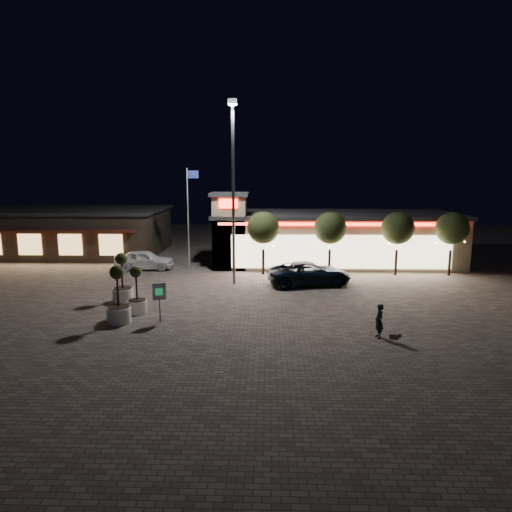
{
  "coord_description": "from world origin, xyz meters",
  "views": [
    {
      "loc": [
        4.4,
        -22.95,
        7.59
      ],
      "look_at": [
        3.59,
        6.0,
        2.33
      ],
      "focal_mm": 32.0,
      "sensor_mm": 36.0,
      "label": 1
    }
  ],
  "objects_px": {
    "white_sedan": "(144,260)",
    "valet_sign": "(159,295)",
    "pedestrian": "(379,321)",
    "planter_left": "(123,287)",
    "pickup_truck": "(310,273)",
    "planter_mid": "(119,305)"
  },
  "relations": [
    {
      "from": "white_sedan",
      "to": "planter_left",
      "type": "height_order",
      "value": "planter_left"
    },
    {
      "from": "white_sedan",
      "to": "planter_left",
      "type": "relative_size",
      "value": 1.56
    },
    {
      "from": "planter_left",
      "to": "valet_sign",
      "type": "bearing_deg",
      "value": -49.8
    },
    {
      "from": "white_sedan",
      "to": "pedestrian",
      "type": "relative_size",
      "value": 2.87
    },
    {
      "from": "valet_sign",
      "to": "pedestrian",
      "type": "bearing_deg",
      "value": -10.76
    },
    {
      "from": "pedestrian",
      "to": "planter_left",
      "type": "distance_m",
      "value": 15.01
    },
    {
      "from": "pickup_truck",
      "to": "planter_mid",
      "type": "height_order",
      "value": "planter_mid"
    },
    {
      "from": "pedestrian",
      "to": "planter_mid",
      "type": "distance_m",
      "value": 12.99
    },
    {
      "from": "white_sedan",
      "to": "planter_left",
      "type": "distance_m",
      "value": 9.31
    },
    {
      "from": "white_sedan",
      "to": "pedestrian",
      "type": "bearing_deg",
      "value": -136.38
    },
    {
      "from": "pedestrian",
      "to": "planter_mid",
      "type": "bearing_deg",
      "value": -106.23
    },
    {
      "from": "pickup_truck",
      "to": "pedestrian",
      "type": "bearing_deg",
      "value": -179.0
    },
    {
      "from": "valet_sign",
      "to": "planter_left",
      "type": "bearing_deg",
      "value": 130.2
    },
    {
      "from": "pedestrian",
      "to": "planter_mid",
      "type": "xyz_separation_m",
      "value": [
        -12.86,
        1.84,
        0.12
      ]
    },
    {
      "from": "white_sedan",
      "to": "valet_sign",
      "type": "distance_m",
      "value": 13.6
    },
    {
      "from": "planter_mid",
      "to": "white_sedan",
      "type": "bearing_deg",
      "value": 99.62
    },
    {
      "from": "planter_left",
      "to": "valet_sign",
      "type": "height_order",
      "value": "planter_left"
    },
    {
      "from": "white_sedan",
      "to": "planter_mid",
      "type": "height_order",
      "value": "planter_mid"
    },
    {
      "from": "pickup_truck",
      "to": "planter_mid",
      "type": "bearing_deg",
      "value": 116.9
    },
    {
      "from": "pickup_truck",
      "to": "white_sedan",
      "type": "height_order",
      "value": "pickup_truck"
    },
    {
      "from": "pedestrian",
      "to": "planter_left",
      "type": "xyz_separation_m",
      "value": [
        -13.88,
        5.71,
        0.11
      ]
    },
    {
      "from": "white_sedan",
      "to": "planter_mid",
      "type": "relative_size",
      "value": 1.54
    }
  ]
}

